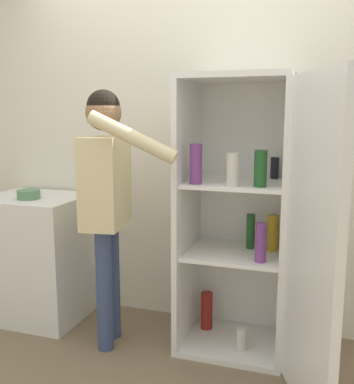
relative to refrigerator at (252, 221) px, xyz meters
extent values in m
cube|color=silver|center=(-0.46, 0.43, 0.42)|extent=(7.00, 0.06, 2.55)
cube|color=white|center=(-0.12, 0.09, -0.84)|extent=(0.67, 0.57, 0.04)
cube|color=white|center=(-0.12, 0.09, 0.85)|extent=(0.67, 0.57, 0.04)
cube|color=white|center=(-0.12, 0.36, 0.00)|extent=(0.67, 0.03, 1.66)
cube|color=white|center=(-0.43, 0.09, 0.00)|extent=(0.04, 0.57, 1.66)
cube|color=white|center=(0.20, 0.09, 0.00)|extent=(0.03, 0.57, 1.66)
cube|color=white|center=(-0.12, 0.09, -0.24)|extent=(0.60, 0.50, 0.02)
cube|color=white|center=(-0.12, 0.09, 0.21)|extent=(0.60, 0.50, 0.02)
cube|color=white|center=(0.36, -0.50, 0.00)|extent=(0.28, 0.64, 1.66)
cylinder|color=#B78C1E|center=(0.10, 0.20, -0.11)|extent=(0.07, 0.07, 0.23)
cylinder|color=beige|center=(-0.04, -0.02, -0.75)|extent=(0.06, 0.06, 0.14)
cylinder|color=maroon|center=(-0.32, 0.19, -0.70)|extent=(0.08, 0.08, 0.26)
cylinder|color=#1E5123|center=(0.05, -0.07, 0.33)|extent=(0.07, 0.07, 0.21)
cylinder|color=#723884|center=(-0.33, -0.08, 0.34)|extent=(0.07, 0.07, 0.24)
cylinder|color=black|center=(0.09, 0.30, 0.29)|extent=(0.05, 0.05, 0.14)
cylinder|color=#723884|center=(0.06, -0.06, -0.11)|extent=(0.07, 0.07, 0.23)
cylinder|color=#1E5123|center=(-0.04, 0.19, -0.11)|extent=(0.05, 0.05, 0.23)
cylinder|color=beige|center=(-0.10, -0.10, 0.32)|extent=(0.07, 0.07, 0.20)
cylinder|color=#384770|center=(-0.91, -0.06, -0.46)|extent=(0.10, 0.10, 0.80)
cylinder|color=#384770|center=(-0.89, -0.23, -0.46)|extent=(0.10, 0.10, 0.80)
cube|color=beige|center=(-0.90, -0.15, 0.22)|extent=(0.29, 0.43, 0.56)
sphere|color=#8C6647|center=(-0.90, -0.15, 0.64)|extent=(0.22, 0.22, 0.22)
sphere|color=black|center=(-0.90, -0.15, 0.68)|extent=(0.20, 0.20, 0.20)
cylinder|color=beige|center=(-0.93, 0.08, 0.19)|extent=(0.08, 0.08, 0.53)
cylinder|color=beige|center=(-0.63, -0.33, 0.51)|extent=(0.52, 0.16, 0.30)
cube|color=white|center=(-1.60, 0.08, -0.41)|extent=(0.72, 0.61, 0.91)
cylinder|color=#517F5B|center=(-1.57, -0.02, 0.08)|extent=(0.16, 0.16, 0.06)
camera|label=1|loc=(0.40, -2.63, 0.64)|focal=42.00mm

